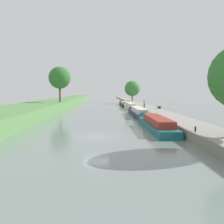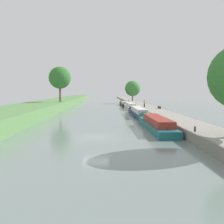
{
  "view_description": "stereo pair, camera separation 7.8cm",
  "coord_description": "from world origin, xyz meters",
  "px_view_note": "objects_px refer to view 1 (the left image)",
  "views": [
    {
      "loc": [
        0.78,
        -24.39,
        4.49
      ],
      "look_at": [
        2.04,
        16.59,
        1.0
      ],
      "focal_mm": 40.35,
      "sensor_mm": 36.0,
      "label": 1
    },
    {
      "loc": [
        0.86,
        -24.39,
        4.49
      ],
      "look_at": [
        2.04,
        16.59,
        1.0
      ],
      "focal_mm": 40.35,
      "sensor_mm": 36.0,
      "label": 2
    }
  ],
  "objects_px": {
    "narrowboat_navy": "(137,112)",
    "mooring_bollard_far": "(128,101)",
    "person_walking": "(144,103)",
    "mooring_bollard_near": "(195,129)",
    "narrowboat_cream": "(130,106)",
    "park_bench": "(159,107)",
    "narrowboat_black": "(124,104)",
    "narrowboat_teal": "(155,123)"
  },
  "relations": [
    {
      "from": "narrowboat_navy",
      "to": "mooring_bollard_near",
      "type": "distance_m",
      "value": 24.0
    },
    {
      "from": "mooring_bollard_near",
      "to": "park_bench",
      "type": "bearing_deg",
      "value": 83.91
    },
    {
      "from": "mooring_bollard_far",
      "to": "park_bench",
      "type": "height_order",
      "value": "park_bench"
    },
    {
      "from": "narrowboat_cream",
      "to": "narrowboat_black",
      "type": "xyz_separation_m",
      "value": [
        -0.25,
        15.16,
        -0.13
      ]
    },
    {
      "from": "person_walking",
      "to": "mooring_bollard_far",
      "type": "relative_size",
      "value": 3.69
    },
    {
      "from": "mooring_bollard_near",
      "to": "mooring_bollard_far",
      "type": "height_order",
      "value": "same"
    },
    {
      "from": "narrowboat_navy",
      "to": "mooring_bollard_far",
      "type": "distance_m",
      "value": 38.23
    },
    {
      "from": "narrowboat_navy",
      "to": "narrowboat_cream",
      "type": "distance_m",
      "value": 16.64
    },
    {
      "from": "narrowboat_black",
      "to": "person_walking",
      "type": "relative_size",
      "value": 8.89
    },
    {
      "from": "narrowboat_navy",
      "to": "narrowboat_black",
      "type": "bearing_deg",
      "value": 89.94
    },
    {
      "from": "narrowboat_cream",
      "to": "narrowboat_black",
      "type": "height_order",
      "value": "narrowboat_cream"
    },
    {
      "from": "mooring_bollard_near",
      "to": "narrowboat_black",
      "type": "bearing_deg",
      "value": 91.95
    },
    {
      "from": "narrowboat_cream",
      "to": "park_bench",
      "type": "bearing_deg",
      "value": -69.36
    },
    {
      "from": "narrowboat_cream",
      "to": "mooring_bollard_far",
      "type": "bearing_deg",
      "value": 85.62
    },
    {
      "from": "narrowboat_teal",
      "to": "narrowboat_black",
      "type": "xyz_separation_m",
      "value": [
        0.03,
        47.56,
        -0.12
      ]
    },
    {
      "from": "narrowboat_cream",
      "to": "park_bench",
      "type": "relative_size",
      "value": 9.73
    },
    {
      "from": "mooring_bollard_far",
      "to": "park_bench",
      "type": "xyz_separation_m",
      "value": [
        3.01,
        -33.91,
        0.12
      ]
    },
    {
      "from": "narrowboat_teal",
      "to": "narrowboat_cream",
      "type": "bearing_deg",
      "value": 89.51
    },
    {
      "from": "narrowboat_cream",
      "to": "mooring_bollard_far",
      "type": "xyz_separation_m",
      "value": [
        1.65,
        21.54,
        0.53
      ]
    },
    {
      "from": "narrowboat_teal",
      "to": "person_walking",
      "type": "xyz_separation_m",
      "value": [
        2.52,
        23.73,
        1.18
      ]
    },
    {
      "from": "narrowboat_navy",
      "to": "narrowboat_cream",
      "type": "bearing_deg",
      "value": 89.05
    },
    {
      "from": "narrowboat_black",
      "to": "person_walking",
      "type": "height_order",
      "value": "person_walking"
    },
    {
      "from": "park_bench",
      "to": "narrowboat_navy",
      "type": "bearing_deg",
      "value": -139.13
    },
    {
      "from": "person_walking",
      "to": "mooring_bollard_near",
      "type": "height_order",
      "value": "person_walking"
    },
    {
      "from": "narrowboat_teal",
      "to": "mooring_bollard_near",
      "type": "relative_size",
      "value": 32.9
    },
    {
      "from": "narrowboat_cream",
      "to": "person_walking",
      "type": "xyz_separation_m",
      "value": [
        2.24,
        -8.66,
        1.17
      ]
    },
    {
      "from": "narrowboat_black",
      "to": "mooring_bollard_near",
      "type": "height_order",
      "value": "mooring_bollard_near"
    },
    {
      "from": "narrowboat_black",
      "to": "mooring_bollard_far",
      "type": "height_order",
      "value": "mooring_bollard_far"
    },
    {
      "from": "narrowboat_navy",
      "to": "narrowboat_cream",
      "type": "relative_size",
      "value": 1.11
    },
    {
      "from": "narrowboat_cream",
      "to": "narrowboat_black",
      "type": "bearing_deg",
      "value": 90.93
    },
    {
      "from": "narrowboat_teal",
      "to": "narrowboat_black",
      "type": "distance_m",
      "value": 47.56
    },
    {
      "from": "narrowboat_navy",
      "to": "narrowboat_teal",
      "type": "bearing_deg",
      "value": -90.0
    },
    {
      "from": "mooring_bollard_near",
      "to": "mooring_bollard_far",
      "type": "distance_m",
      "value": 62.09
    },
    {
      "from": "narrowboat_navy",
      "to": "mooring_bollard_far",
      "type": "height_order",
      "value": "narrowboat_navy"
    },
    {
      "from": "narrowboat_black",
      "to": "narrowboat_cream",
      "type": "bearing_deg",
      "value": -89.07
    },
    {
      "from": "narrowboat_cream",
      "to": "narrowboat_black",
      "type": "distance_m",
      "value": 15.16
    },
    {
      "from": "narrowboat_navy",
      "to": "person_walking",
      "type": "relative_size",
      "value": 9.74
    },
    {
      "from": "narrowboat_cream",
      "to": "mooring_bollard_near",
      "type": "relative_size",
      "value": 32.43
    },
    {
      "from": "mooring_bollard_far",
      "to": "mooring_bollard_near",
      "type": "bearing_deg",
      "value": -90.0
    },
    {
      "from": "narrowboat_navy",
      "to": "person_walking",
      "type": "xyz_separation_m",
      "value": [
        2.52,
        7.97,
        1.18
      ]
    },
    {
      "from": "narrowboat_navy",
      "to": "mooring_bollard_near",
      "type": "height_order",
      "value": "narrowboat_navy"
    },
    {
      "from": "narrowboat_navy",
      "to": "mooring_bollard_far",
      "type": "relative_size",
      "value": 35.94
    }
  ]
}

